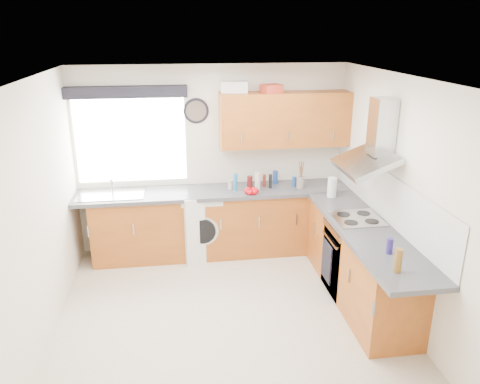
{
  "coord_description": "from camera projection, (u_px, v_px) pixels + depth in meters",
  "views": [
    {
      "loc": [
        -0.48,
        -4.3,
        2.94
      ],
      "look_at": [
        0.25,
        0.85,
        1.1
      ],
      "focal_mm": 35.0,
      "sensor_mm": 36.0,
      "label": 1
    }
  ],
  "objects": [
    {
      "name": "casserole",
      "position": [
        234.0,
        87.0,
        5.96
      ],
      "size": [
        0.37,
        0.29,
        0.14
      ],
      "primitive_type": "cube",
      "rotation": [
        0.0,
        0.0,
        -0.13
      ],
      "color": "white",
      "rests_on": "upper_cabinets"
    },
    {
      "name": "extractor_hood",
      "position": [
        373.0,
        144.0,
        4.95
      ],
      "size": [
        0.52,
        0.78,
        0.66
      ],
      "primitive_type": null,
      "color": "#AAAEB0",
      "rests_on": "wall_right"
    },
    {
      "name": "base_cab_corner",
      "position": [
        322.0,
        218.0,
        6.51
      ],
      "size": [
        0.6,
        0.6,
        0.86
      ],
      "primitive_type": "cube",
      "color": "brown",
      "rests_on": "ground_plane"
    },
    {
      "name": "window",
      "position": [
        131.0,
        140.0,
        6.07
      ],
      "size": [
        1.4,
        0.02,
        1.1
      ],
      "primitive_type": "cube",
      "color": "white",
      "rests_on": "wall_back"
    },
    {
      "name": "oven",
      "position": [
        354.0,
        258.0,
        5.39
      ],
      "size": [
        0.56,
        0.58,
        0.85
      ],
      "primitive_type": "cube",
      "color": "black",
      "rests_on": "ground_plane"
    },
    {
      "name": "worktop_back",
      "position": [
        214.0,
        192.0,
        6.16
      ],
      "size": [
        3.6,
        0.62,
        0.05
      ],
      "primitive_type": "cube",
      "color": "#38383C",
      "rests_on": "base_cab_back"
    },
    {
      "name": "base_cab_back",
      "position": [
        208.0,
        224.0,
        6.31
      ],
      "size": [
        3.0,
        0.58,
        0.86
      ],
      "primitive_type": "cube",
      "color": "brown",
      "rests_on": "ground_plane"
    },
    {
      "name": "tomato_cluster",
      "position": [
        252.0,
        191.0,
        6.01
      ],
      "size": [
        0.17,
        0.17,
        0.07
      ],
      "primitive_type": null,
      "rotation": [
        0.0,
        0.0,
        -0.09
      ],
      "color": "#C4040C",
      "rests_on": "worktop_back"
    },
    {
      "name": "storage_box",
      "position": [
        272.0,
        89.0,
        5.9
      ],
      "size": [
        0.28,
        0.25,
        0.11
      ],
      "primitive_type": "cube",
      "rotation": [
        0.0,
        0.0,
        0.3
      ],
      "color": "#B33220",
      "rests_on": "upper_cabinets"
    },
    {
      "name": "hob_plate",
      "position": [
        357.0,
        218.0,
        5.22
      ],
      "size": [
        0.52,
        0.52,
        0.01
      ],
      "primitive_type": "cube",
      "color": "#AAAEB0",
      "rests_on": "worktop_right"
    },
    {
      "name": "splashback",
      "position": [
        384.0,
        195.0,
        5.17
      ],
      "size": [
        0.01,
        3.0,
        0.54
      ],
      "primitive_type": "cube",
      "color": "white",
      "rests_on": "wall_right"
    },
    {
      "name": "kitchen_roll",
      "position": [
        332.0,
        187.0,
        5.88
      ],
      "size": [
        0.13,
        0.13,
        0.25
      ],
      "primitive_type": "cylinder",
      "rotation": [
        0.0,
        0.0,
        0.14
      ],
      "color": "white",
      "rests_on": "worktop_right"
    },
    {
      "name": "jar_7",
      "position": [
        258.0,
        181.0,
        6.15
      ],
      "size": [
        0.07,
        0.07,
        0.23
      ],
      "primitive_type": "cylinder",
      "color": "#B8AF9D",
      "rests_on": "worktop_back"
    },
    {
      "name": "jar_3",
      "position": [
        275.0,
        177.0,
        6.38
      ],
      "size": [
        0.07,
        0.07,
        0.18
      ],
      "primitive_type": "cylinder",
      "color": "navy",
      "rests_on": "worktop_back"
    },
    {
      "name": "jar_5",
      "position": [
        235.0,
        182.0,
        6.1
      ],
      "size": [
        0.05,
        0.05,
        0.23
      ],
      "primitive_type": "cylinder",
      "color": "#1D5F8E",
      "rests_on": "worktop_back"
    },
    {
      "name": "jar_4",
      "position": [
        270.0,
        181.0,
        6.21
      ],
      "size": [
        0.04,
        0.04,
        0.19
      ],
      "primitive_type": "cylinder",
      "color": "black",
      "rests_on": "worktop_back"
    },
    {
      "name": "jar_1",
      "position": [
        264.0,
        180.0,
        6.27
      ],
      "size": [
        0.05,
        0.05,
        0.16
      ],
      "primitive_type": "cylinder",
      "color": "maroon",
      "rests_on": "worktop_back"
    },
    {
      "name": "base_cab_right",
      "position": [
        360.0,
        264.0,
        5.25
      ],
      "size": [
        0.58,
        2.1,
        0.86
      ],
      "primitive_type": "cube",
      "color": "brown",
      "rests_on": "ground_plane"
    },
    {
      "name": "jar_2",
      "position": [
        250.0,
        182.0,
        6.24
      ],
      "size": [
        0.07,
        0.07,
        0.15
      ],
      "primitive_type": "cylinder",
      "color": "#571213",
      "rests_on": "worktop_back"
    },
    {
      "name": "wall_clock",
      "position": [
        196.0,
        111.0,
        6.05
      ],
      "size": [
        0.33,
        0.04,
        0.33
      ],
      "primitive_type": "cylinder",
      "rotation": [
        1.57,
        0.0,
        0.0
      ],
      "color": "black",
      "rests_on": "wall_back"
    },
    {
      "name": "upper_cabinets",
      "position": [
        285.0,
        119.0,
        6.09
      ],
      "size": [
        1.7,
        0.35,
        0.7
      ],
      "primitive_type": "cube",
      "color": "brown",
      "rests_on": "wall_back"
    },
    {
      "name": "bottle_1",
      "position": [
        398.0,
        260.0,
        4.07
      ],
      "size": [
        0.07,
        0.07,
        0.22
      ],
      "primitive_type": "cylinder",
      "color": "brown",
      "rests_on": "worktop_right"
    },
    {
      "name": "washing_machine",
      "position": [
        202.0,
        222.0,
        6.3
      ],
      "size": [
        0.76,
        0.74,
        0.9
      ],
      "primitive_type": "cube",
      "rotation": [
        0.0,
        0.0,
        0.28
      ],
      "color": "white",
      "rests_on": "ground_plane"
    },
    {
      "name": "wall_back",
      "position": [
        212.0,
        159.0,
        6.32
      ],
      "size": [
        3.6,
        0.02,
        2.5
      ],
      "primitive_type": "cube",
      "color": "silver",
      "rests_on": "ground_plane"
    },
    {
      "name": "wall_front",
      "position": [
        259.0,
        310.0,
        2.96
      ],
      "size": [
        3.6,
        0.02,
        2.5
      ],
      "primitive_type": "cube",
      "color": "silver",
      "rests_on": "ground_plane"
    },
    {
      "name": "utensil_pot",
      "position": [
        301.0,
        182.0,
        6.22
      ],
      "size": [
        0.12,
        0.12,
        0.15
      ],
      "primitive_type": "cylinder",
      "rotation": [
        0.0,
        0.0,
        0.18
      ],
      "color": "gray",
      "rests_on": "worktop_back"
    },
    {
      "name": "jar_6",
      "position": [
        231.0,
        184.0,
        6.18
      ],
      "size": [
        0.07,
        0.07,
        0.12
      ],
      "primitive_type": "cylinder",
      "color": "#9F9688",
      "rests_on": "worktop_back"
    },
    {
      "name": "worktop_right",
      "position": [
        368.0,
        232.0,
        4.96
      ],
      "size": [
        0.62,
        2.42,
        0.05
      ],
      "primitive_type": "cube",
      "color": "#38383C",
      "rests_on": "base_cab_right"
    },
    {
      "name": "bottle_0",
      "position": [
        390.0,
        246.0,
        4.41
      ],
      "size": [
        0.06,
        0.06,
        0.15
      ],
      "primitive_type": "cylinder",
      "color": "navy",
      "rests_on": "worktop_right"
    },
    {
      "name": "jar_0",
      "position": [
        294.0,
        181.0,
        6.3
      ],
      "size": [
        0.06,
        0.06,
        0.13
      ],
      "primitive_type": "cylinder",
      "color": "navy",
      "rests_on": "worktop_back"
    },
    {
      "name": "wall_left",
      "position": [
        37.0,
        217.0,
        4.4
      ],
      "size": [
        0.02,
        3.6,
        2.5
      ],
      "primitive_type": "cube",
      "color": "silver",
      "rests_on": "ground_plane"
    },
    {
      "name": "wall_right",
      "position": [
        398.0,
        198.0,
        4.87
      ],
      "size": [
        0.02,
        3.6,
        2.5
      ],
      "primitive_type": "cube",
      "color": "silver",
      "rests_on": "ground_plane"
    },
    {
      "name": "sink",
      "position": [
        110.0,
        192.0,
        5.96
      ],
      "size": [
        0.84,
        0.46,
        0.1
      ],
      "primitive_type": null,
      "color": "#AAAEB0",
      "rests_on": "worktop_back"
    },
    {
      "name": "window_blind",
      "position": [
        126.0,
        92.0,
        5.77
      ],
      "size": [
        1.5,
        0.18,
        0.14
      ],
      "primitive_type": "cube",
      "color": "black",
      "rests_on": "wall_back"
    },
    {
      "name": "ceiling",
      "position": [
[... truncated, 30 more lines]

